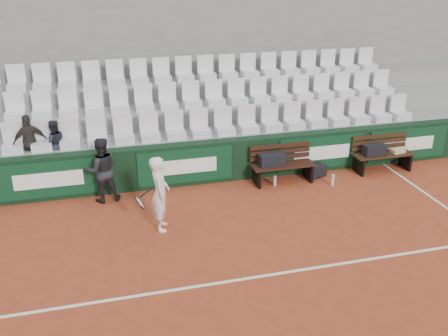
# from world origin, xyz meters

# --- Properties ---
(ground) EXTENTS (80.00, 80.00, 0.00)m
(ground) POSITION_xyz_m (0.00, 0.00, 0.00)
(ground) COLOR #A04024
(ground) RESTS_ON ground
(court_baseline) EXTENTS (18.00, 0.06, 0.01)m
(court_baseline) POSITION_xyz_m (0.00, 0.00, 0.00)
(court_baseline) COLOR white
(court_baseline) RESTS_ON ground
(back_barrier) EXTENTS (18.00, 0.34, 1.00)m
(back_barrier) POSITION_xyz_m (0.07, 3.99, 0.50)
(back_barrier) COLOR black
(back_barrier) RESTS_ON ground
(grandstand_tier_front) EXTENTS (18.00, 0.95, 1.00)m
(grandstand_tier_front) POSITION_xyz_m (0.00, 4.62, 0.50)
(grandstand_tier_front) COLOR gray
(grandstand_tier_front) RESTS_ON ground
(grandstand_tier_mid) EXTENTS (18.00, 0.95, 1.45)m
(grandstand_tier_mid) POSITION_xyz_m (0.00, 5.58, 0.72)
(grandstand_tier_mid) COLOR gray
(grandstand_tier_mid) RESTS_ON ground
(grandstand_tier_back) EXTENTS (18.00, 0.95, 1.90)m
(grandstand_tier_back) POSITION_xyz_m (0.00, 6.53, 0.95)
(grandstand_tier_back) COLOR gray
(grandstand_tier_back) RESTS_ON ground
(grandstand_rear_wall) EXTENTS (18.00, 0.30, 4.40)m
(grandstand_rear_wall) POSITION_xyz_m (0.00, 7.15, 2.20)
(grandstand_rear_wall) COLOR gray
(grandstand_rear_wall) RESTS_ON ground
(seat_row_front) EXTENTS (11.90, 0.44, 0.63)m
(seat_row_front) POSITION_xyz_m (0.00, 4.45, 1.31)
(seat_row_front) COLOR silver
(seat_row_front) RESTS_ON grandstand_tier_front
(seat_row_mid) EXTENTS (11.90, 0.44, 0.63)m
(seat_row_mid) POSITION_xyz_m (0.00, 5.40, 1.77)
(seat_row_mid) COLOR white
(seat_row_mid) RESTS_ON grandstand_tier_mid
(seat_row_back) EXTENTS (11.90, 0.44, 0.63)m
(seat_row_back) POSITION_xyz_m (0.00, 6.35, 2.21)
(seat_row_back) COLOR white
(seat_row_back) RESTS_ON grandstand_tier_back
(bench_left) EXTENTS (1.50, 0.56, 0.45)m
(bench_left) POSITION_xyz_m (2.07, 3.50, 0.23)
(bench_left) COLOR #34190F
(bench_left) RESTS_ON ground
(bench_right) EXTENTS (1.50, 0.56, 0.45)m
(bench_right) POSITION_xyz_m (4.73, 3.52, 0.23)
(bench_right) COLOR #371F10
(bench_right) RESTS_ON ground
(sports_bag_left) EXTENTS (0.64, 0.29, 0.27)m
(sports_bag_left) POSITION_xyz_m (1.81, 3.54, 0.59)
(sports_bag_left) COLOR black
(sports_bag_left) RESTS_ON bench_left
(sports_bag_right) EXTENTS (0.57, 0.28, 0.26)m
(sports_bag_right) POSITION_xyz_m (4.47, 3.52, 0.58)
(sports_bag_right) COLOR black
(sports_bag_right) RESTS_ON bench_right
(towel) EXTENTS (0.36, 0.28, 0.09)m
(towel) POSITION_xyz_m (5.12, 3.52, 0.50)
(towel) COLOR #C8C181
(towel) RESTS_ON bench_right
(sports_bag_ground) EXTENTS (0.55, 0.44, 0.29)m
(sports_bag_ground) POSITION_xyz_m (2.97, 3.60, 0.14)
(sports_bag_ground) COLOR black
(sports_bag_ground) RESTS_ON ground
(water_bottle_near) EXTENTS (0.07, 0.07, 0.25)m
(water_bottle_near) POSITION_xyz_m (1.82, 3.34, 0.12)
(water_bottle_near) COLOR #B2C3CA
(water_bottle_near) RESTS_ON ground
(water_bottle_far) EXTENTS (0.08, 0.08, 0.27)m
(water_bottle_far) POSITION_xyz_m (3.14, 3.02, 0.14)
(water_bottle_far) COLOR #B0C1C8
(water_bottle_far) RESTS_ON ground
(tennis_player) EXTENTS (0.71, 0.59, 1.52)m
(tennis_player) POSITION_xyz_m (-1.02, 2.04, 0.76)
(tennis_player) COLOR white
(tennis_player) RESTS_ON ground
(ball_kid) EXTENTS (0.77, 0.63, 1.46)m
(ball_kid) POSITION_xyz_m (-2.07, 3.58, 0.73)
(ball_kid) COLOR black
(ball_kid) RESTS_ON ground
(spectator_b) EXTENTS (0.79, 0.50, 1.25)m
(spectator_b) POSITION_xyz_m (-3.55, 4.50, 1.63)
(spectator_b) COLOR #2E2925
(spectator_b) RESTS_ON grandstand_tier_front
(spectator_c) EXTENTS (0.60, 0.50, 1.09)m
(spectator_c) POSITION_xyz_m (-3.04, 4.50, 1.54)
(spectator_c) COLOR #1D212B
(spectator_c) RESTS_ON grandstand_tier_front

